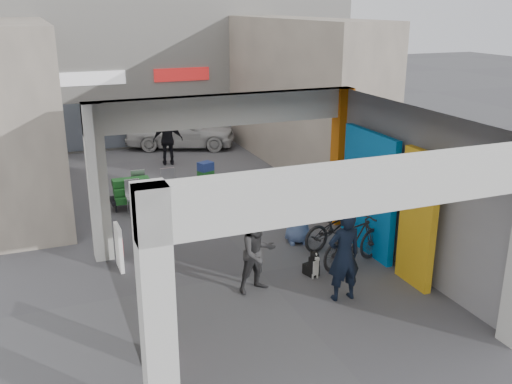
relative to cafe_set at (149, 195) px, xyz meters
name	(u,v)px	position (x,y,z in m)	size (l,w,h in m)	color
ground	(261,272)	(1.35, -5.05, -0.33)	(90.00, 90.00, 0.00)	#4F4F53
arcade_canopy	(303,177)	(1.89, -5.87, 1.97)	(6.40, 6.45, 6.40)	silver
far_building	(132,41)	(1.35, 8.95, 3.66)	(18.00, 4.08, 8.00)	white
plaza_bldg_left	(19,111)	(-3.15, 2.45, 2.17)	(2.00, 9.00, 5.00)	#B7AA98
plaza_bldg_right	(300,94)	(5.85, 2.45, 2.17)	(2.00, 9.00, 5.00)	#B7AA98
bollard_left	(166,222)	(-0.12, -2.60, 0.14)	(0.09, 0.09, 0.93)	gray
bollard_center	(228,217)	(1.43, -2.68, 0.07)	(0.09, 0.09, 0.81)	gray
bollard_right	(283,204)	(3.02, -2.49, 0.15)	(0.09, 0.09, 0.96)	gray
advert_board_near	(155,334)	(-1.40, -7.40, 0.17)	(0.18, 0.56, 1.00)	white
advert_board_far	(119,247)	(-1.40, -3.77, 0.17)	(0.11, 0.55, 1.00)	white
cafe_set	(149,195)	(0.00, 0.00, 0.00)	(1.55, 1.25, 0.94)	#B6B6BB
produce_stand	(133,197)	(-0.45, 0.06, -0.01)	(1.22, 0.66, 0.80)	black
crate_stack	(206,171)	(2.24, 1.94, -0.05)	(0.55, 0.49, 0.56)	#1A5B1A
border_collie	(313,265)	(2.29, -5.61, -0.09)	(0.23, 0.45, 0.62)	black
man_with_dog	(344,256)	(2.39, -6.67, 0.58)	(0.66, 0.43, 1.82)	black
man_back_turned	(258,253)	(1.00, -5.75, 0.47)	(0.78, 0.61, 1.61)	#39393B
man_elderly	(298,210)	(2.78, -3.88, 0.48)	(0.80, 0.52, 1.63)	#5D79B6
man_crates	(168,140)	(1.53, 4.11, 0.56)	(1.04, 0.43, 1.78)	black
bicycle_front	(337,226)	(3.54, -4.40, 0.18)	(0.68, 1.94, 1.02)	black
bicycle_rear	(354,242)	(3.36, -5.45, 0.22)	(0.52, 1.84, 1.11)	black
white_van	(181,130)	(2.58, 6.38, 0.39)	(1.70, 4.22, 1.44)	silver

